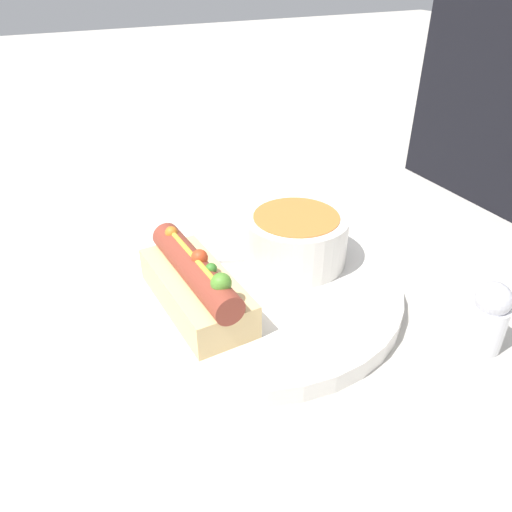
# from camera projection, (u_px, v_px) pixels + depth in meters

# --- Properties ---
(ground_plane) EXTENTS (4.00, 4.00, 0.00)m
(ground_plane) POSITION_uv_depth(u_px,v_px,m) (256.00, 296.00, 0.52)
(ground_plane) COLOR #BCB7AD
(dinner_plate) EXTENTS (0.29, 0.29, 0.02)m
(dinner_plate) POSITION_uv_depth(u_px,v_px,m) (256.00, 289.00, 0.51)
(dinner_plate) COLOR white
(dinner_plate) RESTS_ON ground_plane
(hot_dog) EXTENTS (0.15, 0.07, 0.06)m
(hot_dog) POSITION_uv_depth(u_px,v_px,m) (196.00, 284.00, 0.46)
(hot_dog) COLOR #E5C17F
(hot_dog) RESTS_ON dinner_plate
(soup_bowl) EXTENTS (0.11, 0.11, 0.05)m
(soup_bowl) POSITION_uv_depth(u_px,v_px,m) (296.00, 236.00, 0.53)
(soup_bowl) COLOR silver
(soup_bowl) RESTS_ON dinner_plate
(spoon) EXTENTS (0.07, 0.17, 0.01)m
(spoon) POSITION_uv_depth(u_px,v_px,m) (269.00, 256.00, 0.54)
(spoon) COLOR #B7B7BC
(spoon) RESTS_ON dinner_plate
(salt_shaker) EXTENTS (0.03, 0.03, 0.07)m
(salt_shaker) POSITION_uv_depth(u_px,v_px,m) (488.00, 317.00, 0.43)
(salt_shaker) COLOR silver
(salt_shaker) RESTS_ON ground_plane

